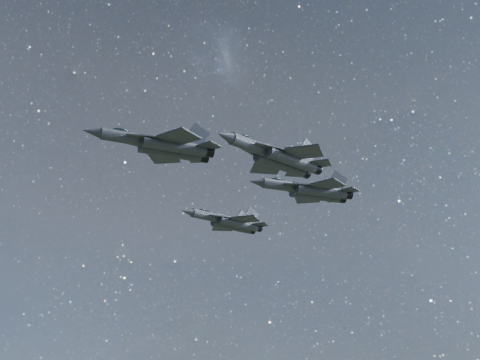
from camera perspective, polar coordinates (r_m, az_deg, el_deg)
jet_lead at (r=81.52m, az=-7.90°, el=3.51°), size 19.67×13.66×4.94m
jet_left at (r=103.32m, az=-1.15°, el=-4.28°), size 17.92×12.54×4.52m
jet_right at (r=75.97m, az=3.92°, el=2.33°), size 18.71×12.94×4.70m
jet_slot at (r=94.27m, az=7.14°, el=-1.06°), size 19.09×13.11×4.79m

